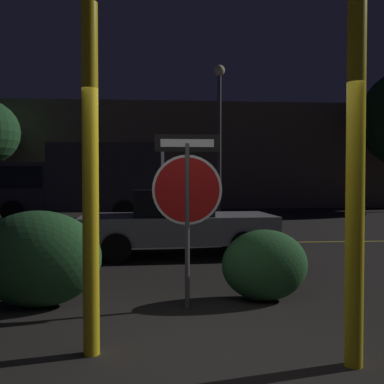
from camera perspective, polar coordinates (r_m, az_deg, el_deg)
The scene contains 11 objects.
ground_plane at distance 4.29m, azimuth 2.86°, elevation -20.99°, with size 260.00×260.00×0.00m, color black.
road_center_stripe at distance 11.13m, azimuth -1.67°, elevation -6.86°, with size 37.45×0.12×0.01m, color gold.
stop_sign at distance 5.45m, azimuth -0.64°, elevation 0.39°, with size 0.90×0.06×2.23m.
yellow_pole_left at distance 4.11m, azimuth -13.39°, elevation 1.51°, with size 0.15×0.15×3.29m, color yellow.
yellow_pole_right at distance 4.01m, azimuth 20.95°, elevation 2.92°, with size 0.16×0.16×3.50m, color yellow.
hedge_bush_1 at distance 5.95m, azimuth -19.85°, elevation -8.37°, with size 1.64×0.92×1.25m, color #285B2D.
hedge_bush_2 at distance 6.00m, azimuth 9.67°, elevation -9.58°, with size 1.18×0.74×0.97m, color #285B2D.
passing_car_2 at distance 9.41m, azimuth -2.10°, elevation -4.10°, with size 4.32×2.02×1.43m.
delivery_truck at distance 18.10m, azimuth -15.15°, elevation 1.50°, with size 7.27×2.73×3.08m.
street_lamp at distance 18.01m, azimuth 3.66°, elevation 9.82°, with size 0.46×0.46×6.39m.
building_backdrop at distance 25.72m, azimuth 2.66°, elevation 4.75°, with size 31.91×3.06×6.07m, color #6B5B4C.
Camera 1 is at (-0.49, -3.93, 1.65)m, focal length 40.00 mm.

